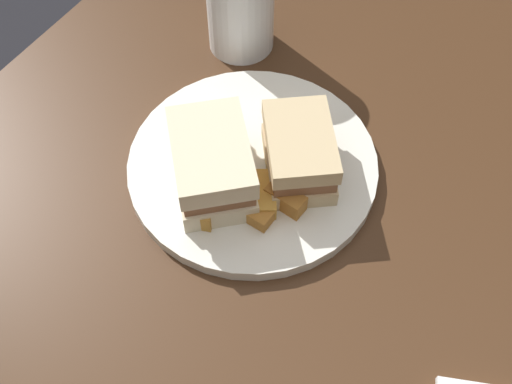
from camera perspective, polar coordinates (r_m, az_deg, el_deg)
name	(u,v)px	position (r m, az deg, el deg)	size (l,w,h in m)	color
dining_table	(258,367)	(0.99, 0.22, -15.85)	(1.16, 0.82, 0.76)	#422816
plate	(253,165)	(0.69, -0.31, 2.50)	(0.28, 0.28, 0.02)	silver
sandwich_half_left	(212,164)	(0.64, -4.08, 2.60)	(0.14, 0.13, 0.07)	beige
sandwich_half_right	(299,152)	(0.65, 4.02, 3.66)	(0.12, 0.12, 0.06)	#CCB284
potato_wedge_front	(282,197)	(0.64, 2.39, -0.49)	(0.04, 0.02, 0.02)	#AD702D
potato_wedge_middle	(207,208)	(0.63, -4.59, -1.46)	(0.04, 0.02, 0.02)	#B77F33
potato_wedge_back	(248,209)	(0.64, -0.78, -1.58)	(0.06, 0.02, 0.02)	#AD702D
potato_wedge_left_edge	(265,194)	(0.64, 0.84, -0.20)	(0.05, 0.02, 0.02)	gold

